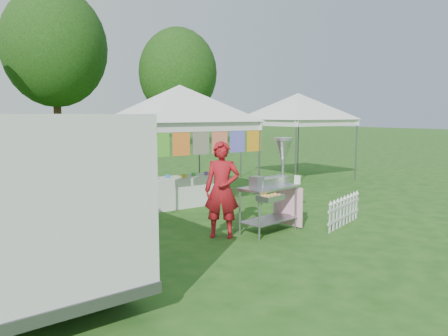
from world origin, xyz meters
TOP-DOWN VIEW (x-y plane):
  - ground at (0.00, 0.00)m, footprint 120.00×120.00m
  - canopy_main at (0.00, 3.49)m, footprint 4.24×4.24m
  - canopy_right at (5.50, 5.00)m, footprint 4.24×4.24m
  - tree_mid at (3.00, 28.00)m, footprint 7.60×7.60m
  - tree_right at (10.00, 22.00)m, footprint 5.60×5.60m
  - donut_cart at (0.25, 0.14)m, footprint 1.32×1.08m
  - vendor at (-0.87, 0.34)m, footprint 0.77×0.75m
  - picket_fence at (1.69, -0.36)m, footprint 1.54×0.55m
  - display_table at (-0.15, 3.21)m, footprint 1.80×0.70m

SIDE VIEW (x-z plane):
  - ground at x=0.00m, z-range 0.00..0.00m
  - picket_fence at x=1.69m, z-range 0.01..0.57m
  - display_table at x=-0.15m, z-range 0.00..0.73m
  - vendor at x=-0.87m, z-range 0.00..1.79m
  - donut_cart at x=0.25m, z-range 0.16..1.98m
  - canopy_main at x=0.00m, z-range 1.26..4.71m
  - canopy_right at x=5.50m, z-range 1.27..4.72m
  - tree_right at x=10.00m, z-range 0.97..9.39m
  - tree_mid at x=3.00m, z-range 1.38..12.90m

